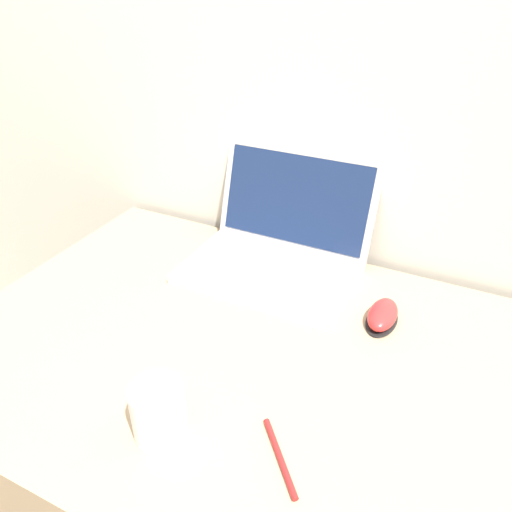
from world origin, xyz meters
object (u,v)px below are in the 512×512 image
pen (280,457)px  drink_cup (159,411)px  computer_mouse (382,315)px  laptop (279,243)px

pen → drink_cup: bearing=-168.4°
drink_cup → computer_mouse: (0.23, 0.40, -0.03)m
drink_cup → computer_mouse: 0.46m
laptop → pen: (0.21, -0.46, -0.05)m
laptop → pen: bearing=-65.9°
drink_cup → laptop: bearing=93.5°
pen → laptop: bearing=114.1°
laptop → pen: laptop is taller
computer_mouse → pen: bearing=-98.3°
drink_cup → pen: bearing=11.6°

